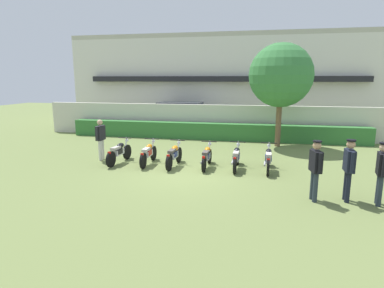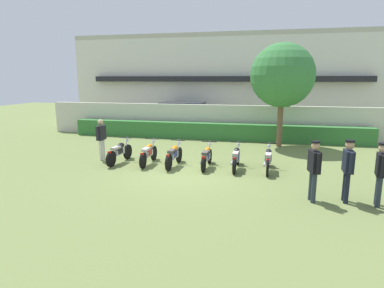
{
  "view_description": "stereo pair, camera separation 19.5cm",
  "coord_description": "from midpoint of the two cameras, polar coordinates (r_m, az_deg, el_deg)",
  "views": [
    {
      "loc": [
        2.56,
        -11.01,
        3.36
      ],
      "look_at": [
        0.0,
        1.26,
        0.84
      ],
      "focal_mm": 30.4,
      "sensor_mm": 36.0,
      "label": 1
    },
    {
      "loc": [
        2.75,
        -10.96,
        3.36
      ],
      "look_at": [
        0.0,
        1.26,
        0.84
      ],
      "focal_mm": 30.4,
      "sensor_mm": 36.0,
      "label": 2
    }
  ],
  "objects": [
    {
      "name": "hedge_row",
      "position": [
        18.28,
        4.18,
        2.23
      ],
      "size": [
        16.57,
        0.7,
        0.92
      ],
      "primitive_type": "cube",
      "color": "#337033",
      "rests_on": "ground"
    },
    {
      "name": "inspector_person",
      "position": [
        14.08,
        -15.25,
        1.39
      ],
      "size": [
        0.23,
        0.68,
        1.71
      ],
      "color": "silver",
      "rests_on": "ground"
    },
    {
      "name": "motorcycle_in_row_1",
      "position": [
        13.04,
        -7.22,
        -1.6
      ],
      "size": [
        0.6,
        1.93,
        0.96
      ],
      "rotation": [
        0.0,
        0.0,
        1.59
      ],
      "color": "black",
      "rests_on": "ground"
    },
    {
      "name": "motorcycle_in_row_5",
      "position": [
        12.31,
        13.67,
        -2.58
      ],
      "size": [
        0.6,
        1.96,
        0.98
      ],
      "rotation": [
        0.0,
        0.0,
        1.54
      ],
      "color": "black",
      "rests_on": "ground"
    },
    {
      "name": "officer_2",
      "position": [
        9.95,
        30.7,
        -3.81
      ],
      "size": [
        0.3,
        0.67,
        1.72
      ],
      "rotation": [
        0.0,
        0.0,
        2.96
      ],
      "color": "#28333D",
      "rests_on": "ground"
    },
    {
      "name": "compound_wall",
      "position": [
        18.9,
        4.51,
        4.01
      ],
      "size": [
        20.72,
        0.3,
        1.89
      ],
      "primitive_type": "cube",
      "color": "beige",
      "rests_on": "ground"
    },
    {
      "name": "tree_near_inspector",
      "position": [
        16.7,
        15.91,
        11.49
      ],
      "size": [
        3.11,
        3.11,
        5.08
      ],
      "color": "brown",
      "rests_on": "ground"
    },
    {
      "name": "motorcycle_in_row_0",
      "position": [
        13.45,
        -12.21,
        -1.35
      ],
      "size": [
        0.6,
        1.97,
        0.97
      ],
      "rotation": [
        0.0,
        0.0,
        1.49
      ],
      "color": "black",
      "rests_on": "ground"
    },
    {
      "name": "officer_1",
      "position": [
        9.85,
        26.19,
        -3.41
      ],
      "size": [
        0.24,
        0.69,
        1.75
      ],
      "rotation": [
        0.0,
        0.0,
        3.13
      ],
      "color": "black",
      "rests_on": "ground"
    },
    {
      "name": "motorcycle_in_row_3",
      "position": [
        12.47,
        3.03,
        -2.17
      ],
      "size": [
        0.6,
        1.85,
        0.95
      ],
      "rotation": [
        0.0,
        0.0,
        1.56
      ],
      "color": "black",
      "rests_on": "ground"
    },
    {
      "name": "motorcycle_in_row_2",
      "position": [
        12.64,
        -2.75,
        -1.93
      ],
      "size": [
        0.6,
        1.93,
        0.97
      ],
      "rotation": [
        0.0,
        0.0,
        1.54
      ],
      "color": "black",
      "rests_on": "ground"
    },
    {
      "name": "ground",
      "position": [
        11.79,
        -0.88,
        -5.17
      ],
      "size": [
        60.0,
        60.0,
        0.0
      ],
      "primitive_type": "plane",
      "color": "olive"
    },
    {
      "name": "motorcycle_in_row_4",
      "position": [
        12.38,
        8.21,
        -2.34
      ],
      "size": [
        0.6,
        1.95,
        0.96
      ],
      "rotation": [
        0.0,
        0.0,
        1.56
      ],
      "color": "black",
      "rests_on": "ground"
    },
    {
      "name": "parked_car",
      "position": [
        21.05,
        -1.05,
        4.77
      ],
      "size": [
        4.59,
        2.27,
        1.89
      ],
      "rotation": [
        0.0,
        0.0,
        -0.05
      ],
      "color": "silver",
      "rests_on": "ground"
    },
    {
      "name": "building",
      "position": [
        25.19,
        6.76,
        10.93
      ],
      "size": [
        21.81,
        6.5,
        6.39
      ],
      "color": "silver",
      "rests_on": "ground"
    },
    {
      "name": "officer_0",
      "position": [
        9.54,
        21.17,
        -3.61
      ],
      "size": [
        0.31,
        0.67,
        1.71
      ],
      "rotation": [
        0.0,
        0.0,
        3.33
      ],
      "color": "#28333D",
      "rests_on": "ground"
    }
  ]
}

